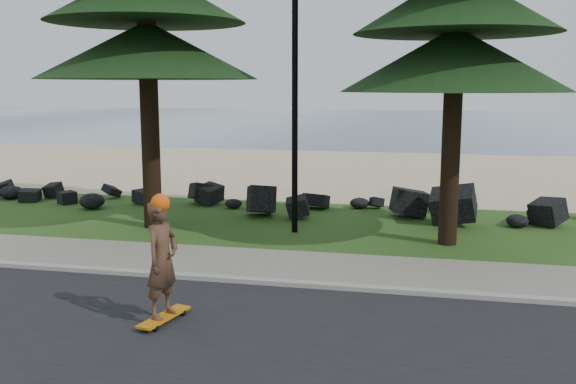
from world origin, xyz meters
name	(u,v)px	position (x,y,z in m)	size (l,w,h in m)	color
ground	(260,269)	(0.00, 0.00, 0.00)	(160.00, 160.00, 0.00)	#284C17
road	(164,371)	(0.00, -4.50, 0.01)	(160.00, 7.00, 0.02)	black
kerb	(247,281)	(0.00, -0.90, 0.05)	(160.00, 0.20, 0.10)	#A29C92
sidewalk	(262,264)	(0.00, 0.20, 0.04)	(160.00, 2.00, 0.08)	slate
beach_sand	(352,171)	(0.00, 14.50, 0.01)	(160.00, 15.00, 0.01)	tan
ocean	(397,122)	(0.00, 51.00, 0.00)	(160.00, 58.00, 0.01)	#30495C
seawall_boulders	(313,213)	(0.00, 5.60, 0.00)	(60.00, 2.40, 1.10)	black
lamp_post	(295,54)	(0.00, 3.20, 4.13)	(0.25, 0.14, 8.14)	black
skateboarder	(162,260)	(-0.64, -2.99, 0.96)	(0.53, 1.05, 1.90)	orange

